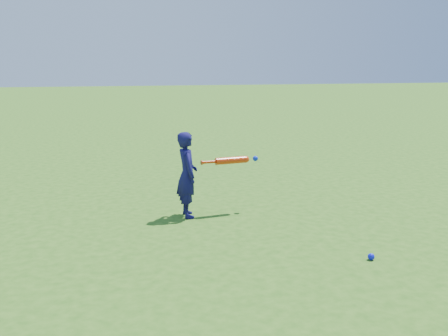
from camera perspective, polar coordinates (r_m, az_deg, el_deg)
name	(u,v)px	position (r m, az deg, el deg)	size (l,w,h in m)	color
ground	(142,229)	(5.98, -9.34, -6.95)	(80.00, 80.00, 0.00)	#2C6117
child	(187,175)	(6.28, -4.24, -0.76)	(0.40, 0.26, 1.08)	#120F49
ground_ball_blue	(371,257)	(5.22, 16.46, -9.70)	(0.07, 0.07, 0.07)	#0C12DC
bat_swing	(233,160)	(6.41, 1.09, 0.90)	(0.78, 0.16, 0.09)	red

